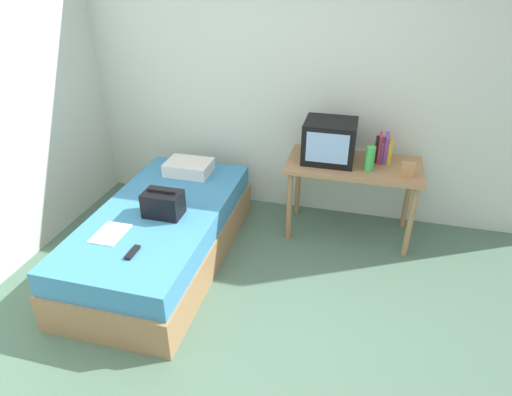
{
  "coord_description": "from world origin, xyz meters",
  "views": [
    {
      "loc": [
        0.72,
        -1.99,
        2.33
      ],
      "look_at": [
        -0.06,
        1.03,
        0.57
      ],
      "focal_mm": 30.62,
      "sensor_mm": 36.0,
      "label": 1
    }
  ],
  "objects_px": {
    "book_row": "(383,149)",
    "desk": "(353,172)",
    "water_bottle": "(370,159)",
    "pillow": "(189,167)",
    "tv": "(330,141)",
    "magazine": "(110,233)",
    "picture_frame": "(408,169)",
    "handbag": "(163,204)",
    "bed": "(163,235)",
    "remote_dark": "(133,252)"
  },
  "relations": [
    {
      "from": "magazine",
      "to": "remote_dark",
      "type": "bearing_deg",
      "value": -32.56
    },
    {
      "from": "book_row",
      "to": "handbag",
      "type": "relative_size",
      "value": 0.82
    },
    {
      "from": "book_row",
      "to": "handbag",
      "type": "bearing_deg",
      "value": -149.02
    },
    {
      "from": "bed",
      "to": "magazine",
      "type": "height_order",
      "value": "magazine"
    },
    {
      "from": "bed",
      "to": "magazine",
      "type": "xyz_separation_m",
      "value": [
        -0.2,
        -0.42,
        0.26
      ]
    },
    {
      "from": "water_bottle",
      "to": "magazine",
      "type": "distance_m",
      "value": 2.15
    },
    {
      "from": "bed",
      "to": "book_row",
      "type": "bearing_deg",
      "value": 28.23
    },
    {
      "from": "water_bottle",
      "to": "picture_frame",
      "type": "xyz_separation_m",
      "value": [
        0.31,
        -0.03,
        -0.04
      ]
    },
    {
      "from": "water_bottle",
      "to": "pillow",
      "type": "height_order",
      "value": "water_bottle"
    },
    {
      "from": "picture_frame",
      "to": "remote_dark",
      "type": "distance_m",
      "value": 2.25
    },
    {
      "from": "book_row",
      "to": "handbag",
      "type": "height_order",
      "value": "book_row"
    },
    {
      "from": "water_bottle",
      "to": "pillow",
      "type": "distance_m",
      "value": 1.66
    },
    {
      "from": "picture_frame",
      "to": "water_bottle",
      "type": "bearing_deg",
      "value": 173.69
    },
    {
      "from": "bed",
      "to": "picture_frame",
      "type": "xyz_separation_m",
      "value": [
        1.92,
        0.66,
        0.54
      ]
    },
    {
      "from": "water_bottle",
      "to": "handbag",
      "type": "height_order",
      "value": "water_bottle"
    },
    {
      "from": "book_row",
      "to": "picture_frame",
      "type": "height_order",
      "value": "book_row"
    },
    {
      "from": "magazine",
      "to": "handbag",
      "type": "bearing_deg",
      "value": 52.32
    },
    {
      "from": "book_row",
      "to": "pillow",
      "type": "distance_m",
      "value": 1.78
    },
    {
      "from": "tv",
      "to": "book_row",
      "type": "xyz_separation_m",
      "value": [
        0.46,
        0.1,
        -0.07
      ]
    },
    {
      "from": "book_row",
      "to": "picture_frame",
      "type": "distance_m",
      "value": 0.34
    },
    {
      "from": "water_bottle",
      "to": "magazine",
      "type": "height_order",
      "value": "water_bottle"
    },
    {
      "from": "water_bottle",
      "to": "pillow",
      "type": "xyz_separation_m",
      "value": [
        -1.63,
        -0.0,
        -0.27
      ]
    },
    {
      "from": "tv",
      "to": "bed",
      "type": "bearing_deg",
      "value": -146.86
    },
    {
      "from": "tv",
      "to": "handbag",
      "type": "height_order",
      "value": "tv"
    },
    {
      "from": "water_bottle",
      "to": "remote_dark",
      "type": "relative_size",
      "value": 1.38
    },
    {
      "from": "book_row",
      "to": "pillow",
      "type": "height_order",
      "value": "book_row"
    },
    {
      "from": "tv",
      "to": "handbag",
      "type": "xyz_separation_m",
      "value": [
        -1.19,
        -0.89,
        -0.3
      ]
    },
    {
      "from": "picture_frame",
      "to": "tv",
      "type": "bearing_deg",
      "value": 166.19
    },
    {
      "from": "tv",
      "to": "pillow",
      "type": "height_order",
      "value": "tv"
    },
    {
      "from": "bed",
      "to": "water_bottle",
      "type": "distance_m",
      "value": 1.85
    },
    {
      "from": "bed",
      "to": "pillow",
      "type": "bearing_deg",
      "value": 91.76
    },
    {
      "from": "bed",
      "to": "picture_frame",
      "type": "relative_size",
      "value": 15.56
    },
    {
      "from": "desk",
      "to": "handbag",
      "type": "xyz_separation_m",
      "value": [
        -1.42,
        -0.88,
        -0.03
      ]
    },
    {
      "from": "book_row",
      "to": "desk",
      "type": "bearing_deg",
      "value": -154.88
    },
    {
      "from": "tv",
      "to": "remote_dark",
      "type": "xyz_separation_m",
      "value": [
        -1.18,
        -1.42,
        -0.39
      ]
    },
    {
      "from": "bed",
      "to": "water_bottle",
      "type": "relative_size",
      "value": 9.3
    },
    {
      "from": "tv",
      "to": "magazine",
      "type": "relative_size",
      "value": 1.52
    },
    {
      "from": "desk",
      "to": "tv",
      "type": "xyz_separation_m",
      "value": [
        -0.23,
        0.01,
        0.27
      ]
    },
    {
      "from": "handbag",
      "to": "magazine",
      "type": "bearing_deg",
      "value": -127.68
    },
    {
      "from": "bed",
      "to": "desk",
      "type": "height_order",
      "value": "desk"
    },
    {
      "from": "book_row",
      "to": "magazine",
      "type": "bearing_deg",
      "value": -145.04
    },
    {
      "from": "picture_frame",
      "to": "magazine",
      "type": "xyz_separation_m",
      "value": [
        -2.12,
        -1.08,
        -0.28
      ]
    },
    {
      "from": "tv",
      "to": "water_bottle",
      "type": "height_order",
      "value": "tv"
    },
    {
      "from": "remote_dark",
      "to": "handbag",
      "type": "bearing_deg",
      "value": 90.78
    },
    {
      "from": "desk",
      "to": "water_bottle",
      "type": "height_order",
      "value": "water_bottle"
    },
    {
      "from": "picture_frame",
      "to": "book_row",
      "type": "bearing_deg",
      "value": 127.21
    },
    {
      "from": "water_bottle",
      "to": "picture_frame",
      "type": "relative_size",
      "value": 1.67
    },
    {
      "from": "desk",
      "to": "tv",
      "type": "bearing_deg",
      "value": 178.4
    },
    {
      "from": "picture_frame",
      "to": "remote_dark",
      "type": "height_order",
      "value": "picture_frame"
    },
    {
      "from": "water_bottle",
      "to": "desk",
      "type": "bearing_deg",
      "value": 134.97
    }
  ]
}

